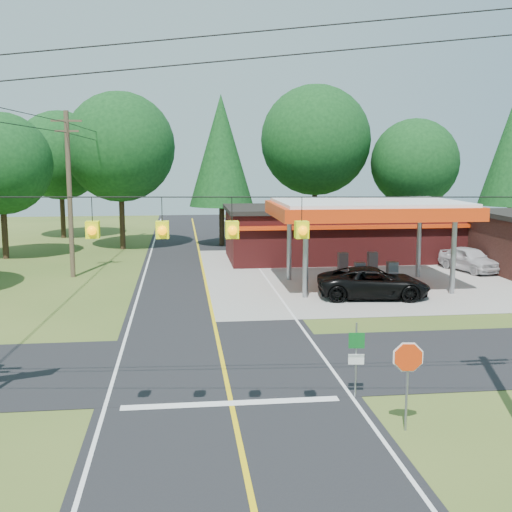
{
  "coord_description": "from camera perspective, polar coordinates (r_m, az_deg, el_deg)",
  "views": [
    {
      "loc": [
        -1.41,
        -21.71,
        7.26
      ],
      "look_at": [
        2.0,
        7.0,
        2.8
      ],
      "focal_mm": 45.0,
      "sensor_mm": 36.0,
      "label": 1
    }
  ],
  "objects": [
    {
      "name": "main_highway",
      "position": [
        22.93,
        -2.94,
        -9.67
      ],
      "size": [
        8.0,
        120.0,
        0.02
      ],
      "primitive_type": "cube",
      "color": "black",
      "rests_on": "ground"
    },
    {
      "name": "octagonal_stop_sign",
      "position": [
        17.63,
        13.36,
        -9.37
      ],
      "size": [
        0.85,
        0.17,
        2.47
      ],
      "color": "gray",
      "rests_on": "ground"
    },
    {
      "name": "sedan_car",
      "position": [
        43.35,
        18.44,
        -0.28
      ],
      "size": [
        5.58,
        5.58,
        1.57
      ],
      "primitive_type": "imported",
      "rotation": [
        0.0,
        0.0,
        0.24
      ],
      "color": "silver",
      "rests_on": "ground"
    },
    {
      "name": "cross_road",
      "position": [
        22.93,
        -2.94,
        -9.66
      ],
      "size": [
        70.0,
        7.0,
        0.02
      ],
      "primitive_type": "cube",
      "color": "black",
      "rests_on": "ground"
    },
    {
      "name": "ground",
      "position": [
        22.94,
        -2.94,
        -9.69
      ],
      "size": [
        120.0,
        120.0,
        0.0
      ],
      "primitive_type": "plane",
      "color": "#3B551E",
      "rests_on": "ground"
    },
    {
      "name": "treeline_backdrop",
      "position": [
        45.78,
        -4.03,
        9.03
      ],
      "size": [
        70.27,
        51.59,
        13.3
      ],
      "color": "#332316",
      "rests_on": "ground"
    },
    {
      "name": "convenience_store",
      "position": [
        46.44,
        7.5,
        2.08
      ],
      "size": [
        16.4,
        7.55,
        3.8
      ],
      "color": "#5C1A1A",
      "rests_on": "ground"
    },
    {
      "name": "route_sign_post",
      "position": [
        19.81,
        8.89,
        -8.54
      ],
      "size": [
        0.48,
        0.12,
        2.35
      ],
      "color": "gray",
      "rests_on": "ground"
    },
    {
      "name": "suv_car",
      "position": [
        33.85,
        10.39,
        -2.38
      ],
      "size": [
        6.39,
        6.39,
        1.6
      ],
      "primitive_type": "imported",
      "rotation": [
        0.0,
        0.0,
        1.46
      ],
      "color": "black",
      "rests_on": "ground"
    },
    {
      "name": "utility_pole_north",
      "position": [
        57.0,
        -11.96,
        6.05
      ],
      "size": [
        0.3,
        0.3,
        9.5
      ],
      "color": "#473828",
      "rests_on": "ground"
    },
    {
      "name": "gas_canopy",
      "position": [
        36.36,
        9.91,
        3.92
      ],
      "size": [
        10.6,
        7.4,
        4.88
      ],
      "color": "gray",
      "rests_on": "ground"
    },
    {
      "name": "overhead_beacons",
      "position": [
        15.75,
        -5.29,
        4.92
      ],
      "size": [
        17.04,
        2.04,
        1.03
      ],
      "color": "black",
      "rests_on": "ground"
    },
    {
      "name": "lane_center_yellow",
      "position": [
        22.93,
        -2.94,
        -9.63
      ],
      "size": [
        0.15,
        110.0,
        0.0
      ],
      "primitive_type": "cube",
      "color": "yellow",
      "rests_on": "main_highway"
    },
    {
      "name": "utility_pole_far_left",
      "position": [
        40.31,
        -16.25,
        5.49
      ],
      "size": [
        1.8,
        0.3,
        10.0
      ],
      "color": "#473828",
      "rests_on": "ground"
    }
  ]
}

